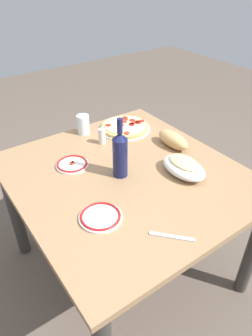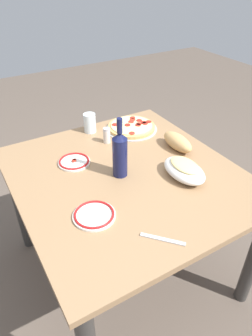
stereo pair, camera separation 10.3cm
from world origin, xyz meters
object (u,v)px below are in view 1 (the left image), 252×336
Objects in this scene: bread_loaf at (173,140)px; dining_table at (126,192)px; baked_pasta_dish at (184,166)px; spice_shaker at (102,136)px; wine_bottle at (120,154)px; pepperoni_pizza at (125,127)px; side_plate_near at (101,217)px; water_glass at (83,124)px; side_plate_far at (72,164)px.

dining_table is at bearing 99.31° from bread_loaf.
bread_loaf is at bearing -31.31° from baked_pasta_dish.
spice_shaker is (0.31, -0.06, 0.16)m from dining_table.
wine_bottle reaches higher than dining_table.
baked_pasta_dish is at bearing -123.50° from wine_bottle.
dining_table is 3.64× the size of pepperoni_pizza.
pepperoni_pizza is at bearing -42.65° from side_plate_near.
dining_table is 0.39m from bread_loaf.
bread_loaf is at bearing -67.89° from side_plate_near.
water_glass reaches higher than spice_shaker.
side_plate_near is at bearing 168.67° from side_plate_far.
bread_loaf is 0.39m from spice_shaker.
baked_pasta_dish is at bearing 176.11° from pepperoni_pizza.
wine_bottle reaches higher than spice_shaker.
side_plate_far is (0.37, 0.40, -0.03)m from baked_pasta_dish.
wine_bottle is at bearing 79.60° from dining_table.
pepperoni_pizza is 0.33m from bread_loaf.
pepperoni_pizza is 1.27× the size of baked_pasta_dish.
side_plate_far is at bearing 141.19° from water_glass.
bread_loaf is (0.25, -0.62, 0.03)m from side_plate_near.
side_plate_far is at bearing 74.51° from bread_loaf.
pepperoni_pizza is 1.75× the size of side_plate_near.
dining_table is 0.30m from side_plate_far.
dining_table is 12.75× the size of spice_shaker.
pepperoni_pizza reaches higher than dining_table.
bread_loaf reaches higher than pepperoni_pizza.
water_glass is at bearing -3.90° from dining_table.
baked_pasta_dish is 0.31m from wine_bottle.
bread_loaf is (0.22, -0.13, -0.00)m from baked_pasta_dish.
bread_loaf is at bearing -105.49° from side_plate_far.
spice_shaker reaches higher than side_plate_far.
wine_bottle is 2.62× the size of water_glass.
dining_table is at bearing 169.28° from spice_shaker.
dining_table is 0.35m from side_plate_near.
spice_shaker is at bearing 107.24° from pepperoni_pizza.
spice_shaker is (0.30, -0.09, -0.08)m from wine_bottle.
wine_bottle is (0.01, 0.03, 0.23)m from dining_table.
wine_bottle is at bearing 172.50° from water_glass.
side_plate_far is 1.86× the size of spice_shaker.
wine_bottle is at bearing 141.89° from pepperoni_pizza.
water_glass is at bearing 16.67° from baked_pasta_dish.
water_glass is 1.29× the size of spice_shaker.
side_plate_far is (0.20, 0.15, -0.11)m from wine_bottle.
baked_pasta_dish is 2.76× the size of spice_shaker.
side_plate_far is at bearing 110.55° from pepperoni_pizza.
side_plate_near is (-0.03, 0.48, -0.03)m from baked_pasta_dish.
wine_bottle reaches higher than side_plate_far.
dining_table is 9.89× the size of water_glass.
bread_loaf reaches higher than side_plate_near.
pepperoni_pizza is 0.25m from water_glass.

